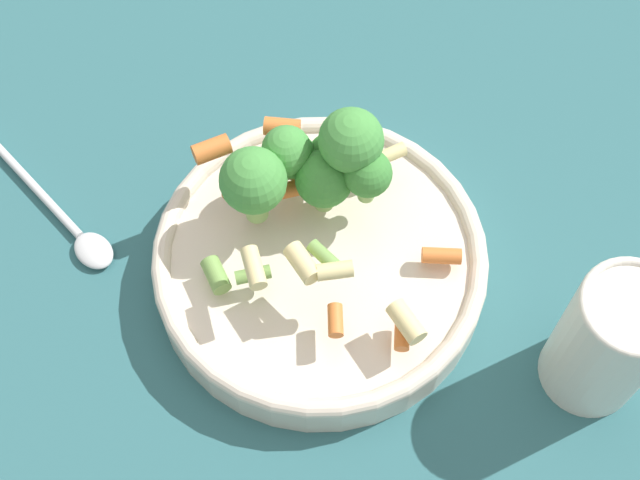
{
  "coord_description": "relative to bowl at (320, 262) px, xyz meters",
  "views": [
    {
      "loc": [
        0.15,
        0.26,
        0.61
      ],
      "look_at": [
        0.0,
        0.0,
        0.05
      ],
      "focal_mm": 50.0,
      "sensor_mm": 36.0,
      "label": 1
    }
  ],
  "objects": [
    {
      "name": "pasta_salad",
      "position": [
        -0.01,
        -0.04,
        0.06
      ],
      "size": [
        0.17,
        0.2,
        0.09
      ],
      "color": "#8CB766",
      "rests_on": "bowl"
    },
    {
      "name": "ground_plane",
      "position": [
        0.0,
        0.0,
        -0.02
      ],
      "size": [
        3.0,
        3.0,
        0.0
      ],
      "primitive_type": "plane",
      "color": "#2D6066"
    },
    {
      "name": "bowl",
      "position": [
        0.0,
        0.0,
        0.0
      ],
      "size": [
        0.25,
        0.25,
        0.04
      ],
      "color": "beige",
      "rests_on": "ground_plane"
    },
    {
      "name": "cup",
      "position": [
        -0.13,
        0.16,
        0.04
      ],
      "size": [
        0.07,
        0.07,
        0.12
      ],
      "color": "silver",
      "rests_on": "ground_plane"
    },
    {
      "name": "spoon",
      "position": [
        0.15,
        -0.14,
        -0.02
      ],
      "size": [
        0.06,
        0.18,
        0.01
      ],
      "rotation": [
        0.0,
        0.0,
        8.1
      ],
      "color": "silver",
      "rests_on": "ground_plane"
    }
  ]
}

